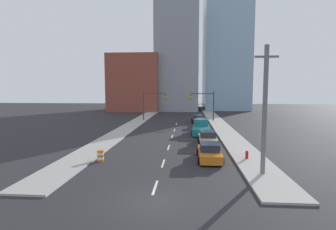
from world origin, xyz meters
The scene contains 22 objects.
ground_plane centered at (0.00, 0.00, 0.00)m, with size 200.00×200.00×0.00m, color #262628.
sidewalk_left centered at (-7.42, 45.01, 0.07)m, with size 2.94×90.01×0.14m.
sidewalk_right centered at (7.42, 45.01, 0.07)m, with size 2.94×90.01×0.14m.
lane_stripe_at_2m centered at (0.00, 2.00, 0.00)m, with size 0.16×2.40×0.01m, color beige.
lane_stripe_at_7m centered at (0.00, 7.35, 0.00)m, with size 0.16×2.40×0.01m, color beige.
lane_stripe_at_13m centered at (0.00, 13.27, 0.00)m, with size 0.16×2.40×0.01m, color beige.
lane_stripe_at_20m centered at (0.00, 19.65, 0.00)m, with size 0.16×2.40×0.01m, color beige.
lane_stripe_at_25m centered at (0.00, 25.30, 0.00)m, with size 0.16×2.40×0.01m, color beige.
lane_stripe_at_32m centered at (0.00, 32.19, 0.00)m, with size 0.16×2.40×0.01m, color beige.
building_brick_left centered at (-13.03, 62.72, 7.86)m, with size 14.00×16.00×15.72m.
building_office_center centered at (-1.27, 66.72, 14.91)m, with size 12.00×20.00×29.82m.
building_glass_right centered at (13.42, 70.72, 18.35)m, with size 13.00×20.00×36.70m.
traffic_signal_left centered at (-5.31, 37.11, 3.73)m, with size 4.69×0.35×5.69m.
traffic_signal_right centered at (5.49, 37.11, 3.73)m, with size 4.69×0.35×5.69m.
utility_pole_right_near centered at (7.31, 4.88, 4.66)m, with size 1.60×0.32×9.08m.
traffic_barrel centered at (-5.37, 7.56, 0.47)m, with size 0.56×0.56×0.95m.
fire_hydrant centered at (7.09, 8.87, 0.41)m, with size 0.26×0.26×0.84m.
sedan_orange centered at (3.88, 8.71, 0.66)m, with size 2.12×4.59×1.46m.
sedan_tan centered at (4.21, 15.21, 0.68)m, with size 2.15×4.60×1.48m.
pickup_truck_teal centered at (3.81, 22.02, 0.79)m, with size 2.70×6.00×1.95m.
sedan_yellow centered at (4.20, 28.74, 0.67)m, with size 2.16×4.57×1.45m.
sedan_maroon centered at (3.77, 34.41, 0.65)m, with size 2.31×4.59×1.40m.
Camera 1 is at (2.00, -13.64, 6.05)m, focal length 28.00 mm.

